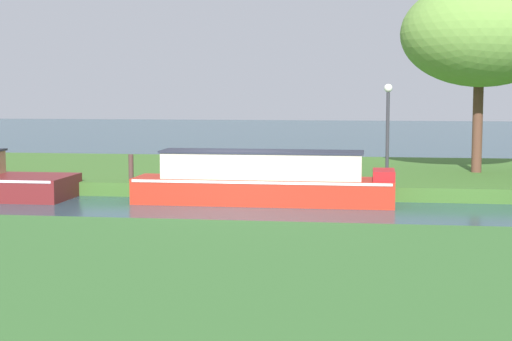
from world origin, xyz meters
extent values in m
plane|color=#264450|center=(0.00, 0.00, 0.00)|extent=(120.00, 120.00, 0.00)
cube|color=#3E6A29|center=(0.00, 7.00, 0.20)|extent=(72.00, 10.00, 0.40)
cube|color=#37682E|center=(0.00, -9.00, 0.20)|extent=(72.00, 10.00, 0.40)
cube|color=red|center=(0.57, 1.20, 0.35)|extent=(7.03, 1.47, 0.70)
cube|color=white|center=(0.57, 1.20, 0.66)|extent=(6.89, 1.50, 0.07)
cube|color=beige|center=(0.54, 1.20, 1.04)|extent=(5.36, 1.12, 0.69)
cube|color=#262937|center=(0.54, 1.20, 1.42)|extent=(5.46, 1.18, 0.06)
cube|color=red|center=(3.80, 1.20, 0.83)|extent=(0.57, 1.24, 0.27)
cylinder|color=brown|center=(6.88, 6.54, 2.16)|extent=(0.33, 0.33, 3.51)
ellipsoid|color=#6D9B41|center=(6.88, 6.05, 4.84)|extent=(5.10, 4.49, 3.37)
cylinder|color=#333338|center=(3.93, 3.37, 1.70)|extent=(0.10, 0.10, 2.60)
sphere|color=white|center=(3.93, 3.37, 3.12)|extent=(0.24, 0.24, 0.24)
cylinder|color=#4D332F|center=(-3.52, 2.53, 0.79)|extent=(0.15, 0.15, 0.78)
camera|label=1|loc=(3.39, -19.89, 3.08)|focal=55.62mm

